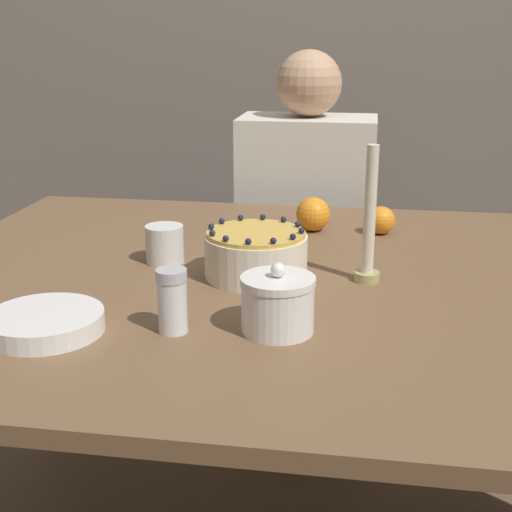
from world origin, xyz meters
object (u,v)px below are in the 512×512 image
Objects in this scene: cake at (256,254)px; sugar_shaker at (172,301)px; candle at (369,228)px; person_man_blue_shirt at (305,270)px; sugar_bowl at (278,304)px.

sugar_shaker is (-0.09, -0.28, 0.01)m from cake.
candle is (0.30, 0.29, 0.05)m from sugar_shaker.
cake is at bearing -177.85° from candle.
sugar_shaker is at bearing -136.14° from candle.
candle is 0.23× the size of person_man_blue_shirt.
sugar_bowl is at bearing 92.69° from person_man_blue_shirt.
person_man_blue_shirt is (-0.19, 0.78, -0.36)m from candle.
candle is at bearing 43.86° from sugar_shaker.
sugar_bowl is 0.46× the size of candle.
cake is 0.27m from sugar_bowl.
sugar_bowl is 0.17m from sugar_shaker.
cake is 0.30m from sugar_shaker.
person_man_blue_shirt is at bearing 92.69° from sugar_bowl.
cake is at bearing 88.05° from person_man_blue_shirt.
person_man_blue_shirt is (-0.05, 1.05, -0.30)m from sugar_bowl.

